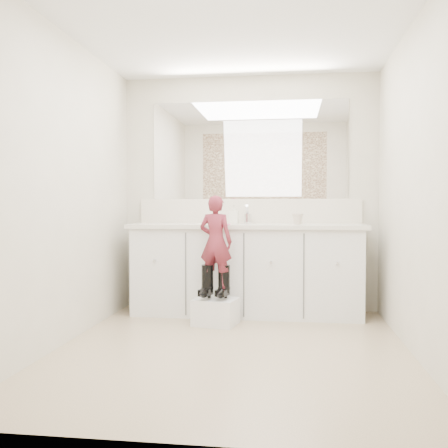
# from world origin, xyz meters

# --- Properties ---
(floor) EXTENTS (3.00, 3.00, 0.00)m
(floor) POSITION_xyz_m (0.00, 0.00, 0.00)
(floor) COLOR #857957
(floor) RESTS_ON ground
(ceiling) EXTENTS (3.00, 3.00, 0.00)m
(ceiling) POSITION_xyz_m (0.00, 0.00, 2.40)
(ceiling) COLOR white
(ceiling) RESTS_ON wall_back
(wall_back) EXTENTS (2.60, 0.00, 2.60)m
(wall_back) POSITION_xyz_m (0.00, 1.50, 1.20)
(wall_back) COLOR #BCB5A0
(wall_back) RESTS_ON floor
(wall_front) EXTENTS (2.60, 0.00, 2.60)m
(wall_front) POSITION_xyz_m (0.00, -1.50, 1.20)
(wall_front) COLOR #BCB5A0
(wall_front) RESTS_ON floor
(wall_left) EXTENTS (0.00, 3.00, 3.00)m
(wall_left) POSITION_xyz_m (-1.30, 0.00, 1.20)
(wall_left) COLOR #BCB5A0
(wall_left) RESTS_ON floor
(wall_right) EXTENTS (0.00, 3.00, 3.00)m
(wall_right) POSITION_xyz_m (1.30, 0.00, 1.20)
(wall_right) COLOR #BCB5A0
(wall_right) RESTS_ON floor
(vanity_cabinet) EXTENTS (2.20, 0.55, 0.85)m
(vanity_cabinet) POSITION_xyz_m (0.00, 1.23, 0.42)
(vanity_cabinet) COLOR silver
(vanity_cabinet) RESTS_ON floor
(countertop) EXTENTS (2.28, 0.58, 0.04)m
(countertop) POSITION_xyz_m (0.00, 1.21, 0.87)
(countertop) COLOR beige
(countertop) RESTS_ON vanity_cabinet
(backsplash) EXTENTS (2.28, 0.03, 0.25)m
(backsplash) POSITION_xyz_m (0.00, 1.49, 1.02)
(backsplash) COLOR beige
(backsplash) RESTS_ON countertop
(mirror) EXTENTS (2.00, 0.02, 1.00)m
(mirror) POSITION_xyz_m (0.00, 1.49, 1.64)
(mirror) COLOR white
(mirror) RESTS_ON wall_back
(dot_panel) EXTENTS (2.00, 0.01, 1.20)m
(dot_panel) POSITION_xyz_m (0.00, -1.49, 1.65)
(dot_panel) COLOR #472819
(dot_panel) RESTS_ON wall_front
(faucet) EXTENTS (0.08, 0.08, 0.10)m
(faucet) POSITION_xyz_m (0.00, 1.38, 0.94)
(faucet) COLOR silver
(faucet) RESTS_ON countertop
(cup) EXTENTS (0.15, 0.15, 0.10)m
(cup) POSITION_xyz_m (0.50, 1.22, 0.94)
(cup) COLOR #C0AF9A
(cup) RESTS_ON countertop
(soap_bottle) EXTENTS (0.09, 0.09, 0.19)m
(soap_bottle) POSITION_xyz_m (-0.12, 1.22, 0.99)
(soap_bottle) COLOR white
(soap_bottle) RESTS_ON countertop
(step_stool) EXTENTS (0.42, 0.37, 0.23)m
(step_stool) POSITION_xyz_m (-0.23, 0.75, 0.12)
(step_stool) COLOR white
(step_stool) RESTS_ON floor
(boot_left) EXTENTS (0.15, 0.22, 0.31)m
(boot_left) POSITION_xyz_m (-0.31, 0.75, 0.39)
(boot_left) COLOR black
(boot_left) RESTS_ON step_stool
(boot_right) EXTENTS (0.15, 0.22, 0.31)m
(boot_right) POSITION_xyz_m (-0.16, 0.75, 0.39)
(boot_right) COLOR black
(boot_right) RESTS_ON step_stool
(toddler) EXTENTS (0.33, 0.25, 0.83)m
(toddler) POSITION_xyz_m (-0.23, 0.75, 0.75)
(toddler) COLOR #B1364A
(toddler) RESTS_ON step_stool
(toothbrush) EXTENTS (0.14, 0.04, 0.06)m
(toothbrush) POSITION_xyz_m (-0.16, 0.75, 0.88)
(toothbrush) COLOR #E258A5
(toothbrush) RESTS_ON toddler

